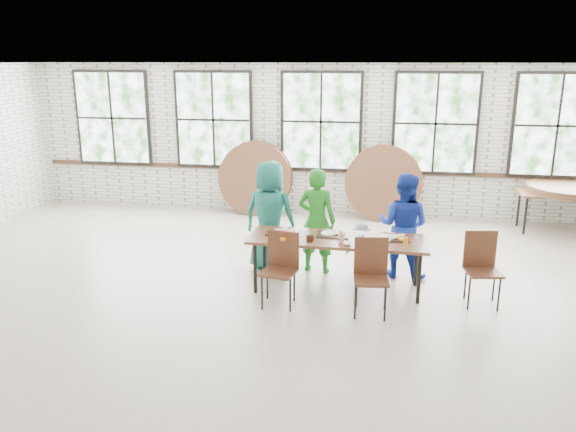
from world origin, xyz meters
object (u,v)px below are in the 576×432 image
Objects in this scene: chair_near_right at (371,269)px; storage_table at (569,196)px; dining_table at (338,242)px; chair_near_left at (281,262)px.

chair_near_right is 0.52× the size of storage_table.
storage_table is at bearing 41.80° from dining_table.
chair_near_left is 6.04m from storage_table.
dining_table and storage_table have the same top height.
chair_near_left is 1.00× the size of chair_near_right.
storage_table is (3.46, 3.97, 0.13)m from chair_near_right.
dining_table is at bearing -141.66° from storage_table.
storage_table is at bearing 44.02° from chair_near_right.
chair_near_left is 0.52× the size of storage_table.
dining_table is 5.16m from storage_table.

